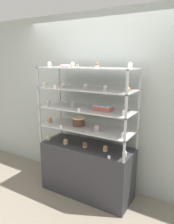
# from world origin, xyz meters

# --- Properties ---
(ground_plane) EXTENTS (20.00, 20.00, 0.00)m
(ground_plane) POSITION_xyz_m (0.00, 0.00, 0.00)
(ground_plane) COLOR gray
(back_wall) EXTENTS (8.00, 0.05, 2.60)m
(back_wall) POSITION_xyz_m (0.00, 0.40, 1.30)
(back_wall) COLOR #A8B2AD
(back_wall) RESTS_ON ground_plane
(display_base) EXTENTS (1.31, 0.50, 0.75)m
(display_base) POSITION_xyz_m (0.00, 0.00, 0.37)
(display_base) COLOR #333338
(display_base) RESTS_ON ground_plane
(display_riser_lower) EXTENTS (1.31, 0.50, 0.27)m
(display_riser_lower) POSITION_xyz_m (0.00, 0.00, 1.00)
(display_riser_lower) COLOR #B7B7BC
(display_riser_lower) RESTS_ON display_base
(display_riser_middle) EXTENTS (1.31, 0.50, 0.27)m
(display_riser_middle) POSITION_xyz_m (0.00, 0.00, 1.27)
(display_riser_middle) COLOR #B7B7BC
(display_riser_middle) RESTS_ON display_riser_lower
(display_riser_upper) EXTENTS (1.31, 0.50, 0.27)m
(display_riser_upper) POSITION_xyz_m (0.00, 0.00, 1.54)
(display_riser_upper) COLOR #B7B7BC
(display_riser_upper) RESTS_ON display_riser_middle
(display_riser_top) EXTENTS (1.31, 0.50, 0.27)m
(display_riser_top) POSITION_xyz_m (0.00, 0.00, 1.81)
(display_riser_top) COLOR #B7B7BC
(display_riser_top) RESTS_ON display_riser_upper
(layer_cake_centerpiece) EXTENTS (0.18, 0.18, 0.12)m
(layer_cake_centerpiece) POSITION_xyz_m (-0.14, 0.01, 1.08)
(layer_cake_centerpiece) COLOR brown
(layer_cake_centerpiece) RESTS_ON display_riser_lower
(sheet_cake_frosted) EXTENTS (0.25, 0.14, 0.07)m
(sheet_cake_frosted) POSITION_xyz_m (0.25, -0.01, 1.32)
(sheet_cake_frosted) COLOR #C66660
(sheet_cake_frosted) RESTS_ON display_riser_middle
(cupcake_0) EXTENTS (0.06, 0.06, 0.08)m
(cupcake_0) POSITION_xyz_m (-0.61, -0.11, 0.79)
(cupcake_0) COLOR beige
(cupcake_0) RESTS_ON display_base
(cupcake_1) EXTENTS (0.06, 0.06, 0.08)m
(cupcake_1) POSITION_xyz_m (-0.29, -0.11, 0.79)
(cupcake_1) COLOR beige
(cupcake_1) RESTS_ON display_base
(cupcake_2) EXTENTS (0.06, 0.06, 0.08)m
(cupcake_2) POSITION_xyz_m (0.01, -0.07, 0.79)
(cupcake_2) COLOR #CCB28C
(cupcake_2) RESTS_ON display_base
(cupcake_3) EXTENTS (0.06, 0.06, 0.08)m
(cupcake_3) POSITION_xyz_m (0.31, -0.04, 0.79)
(cupcake_3) COLOR beige
(cupcake_3) RESTS_ON display_base
(cupcake_4) EXTENTS (0.06, 0.06, 0.08)m
(cupcake_4) POSITION_xyz_m (0.59, -0.07, 0.79)
(cupcake_4) COLOR #CCB28C
(cupcake_4) RESTS_ON display_base
(price_tag_0) EXTENTS (0.04, 0.00, 0.04)m
(price_tag_0) POSITION_xyz_m (0.45, -0.23, 0.77)
(price_tag_0) COLOR white
(price_tag_0) RESTS_ON display_base
(cupcake_5) EXTENTS (0.07, 0.07, 0.08)m
(cupcake_5) POSITION_xyz_m (-0.60, -0.08, 1.05)
(cupcake_5) COLOR #CCB28C
(cupcake_5) RESTS_ON display_riser_lower
(cupcake_6) EXTENTS (0.07, 0.07, 0.08)m
(cupcake_6) POSITION_xyz_m (0.19, -0.06, 1.05)
(cupcake_6) COLOR beige
(cupcake_6) RESTS_ON display_riser_lower
(cupcake_7) EXTENTS (0.07, 0.07, 0.08)m
(cupcake_7) POSITION_xyz_m (0.59, -0.14, 1.05)
(cupcake_7) COLOR white
(cupcake_7) RESTS_ON display_riser_lower
(price_tag_1) EXTENTS (0.04, 0.00, 0.04)m
(price_tag_1) POSITION_xyz_m (-0.27, -0.23, 1.04)
(price_tag_1) COLOR white
(price_tag_1) RESTS_ON display_riser_lower
(cupcake_8) EXTENTS (0.06, 0.06, 0.07)m
(cupcake_8) POSITION_xyz_m (-0.60, -0.09, 1.32)
(cupcake_8) COLOR beige
(cupcake_8) RESTS_ON display_riser_middle
(cupcake_9) EXTENTS (0.06, 0.06, 0.07)m
(cupcake_9) POSITION_xyz_m (-0.20, -0.05, 1.32)
(cupcake_9) COLOR beige
(cupcake_9) RESTS_ON display_riser_middle
(cupcake_10) EXTENTS (0.06, 0.06, 0.07)m
(cupcake_10) POSITION_xyz_m (0.58, -0.12, 1.32)
(cupcake_10) COLOR white
(cupcake_10) RESTS_ON display_riser_middle
(price_tag_2) EXTENTS (0.04, 0.00, 0.04)m
(price_tag_2) POSITION_xyz_m (0.02, -0.23, 1.31)
(price_tag_2) COLOR white
(price_tag_2) RESTS_ON display_riser_middle
(cupcake_11) EXTENTS (0.05, 0.05, 0.06)m
(cupcake_11) POSITION_xyz_m (-0.61, -0.14, 1.59)
(cupcake_11) COLOR white
(cupcake_11) RESTS_ON display_riser_upper
(cupcake_12) EXTENTS (0.05, 0.05, 0.06)m
(cupcake_12) POSITION_xyz_m (-0.31, -0.12, 1.59)
(cupcake_12) COLOR #CCB28C
(cupcake_12) RESTS_ON display_riser_upper
(cupcake_13) EXTENTS (0.05, 0.05, 0.06)m
(cupcake_13) POSITION_xyz_m (-0.00, -0.04, 1.59)
(cupcake_13) COLOR #CCB28C
(cupcake_13) RESTS_ON display_riser_upper
(cupcake_14) EXTENTS (0.05, 0.05, 0.06)m
(cupcake_14) POSITION_xyz_m (0.29, -0.04, 1.59)
(cupcake_14) COLOR beige
(cupcake_14) RESTS_ON display_riser_upper
(cupcake_15) EXTENTS (0.05, 0.05, 0.06)m
(cupcake_15) POSITION_xyz_m (0.60, -0.09, 1.59)
(cupcake_15) COLOR #CCB28C
(cupcake_15) RESTS_ON display_riser_upper
(price_tag_3) EXTENTS (0.04, 0.00, 0.04)m
(price_tag_3) POSITION_xyz_m (-0.35, -0.23, 1.58)
(price_tag_3) COLOR white
(price_tag_3) RESTS_ON display_riser_upper
(cupcake_16) EXTENTS (0.05, 0.05, 0.07)m
(cupcake_16) POSITION_xyz_m (-0.59, -0.05, 1.86)
(cupcake_16) COLOR beige
(cupcake_16) RESTS_ON display_riser_top
(cupcake_17) EXTENTS (0.05, 0.05, 0.07)m
(cupcake_17) POSITION_xyz_m (-0.19, -0.05, 1.86)
(cupcake_17) COLOR #CCB28C
(cupcake_17) RESTS_ON display_riser_top
(cupcake_18) EXTENTS (0.05, 0.05, 0.07)m
(cupcake_18) POSITION_xyz_m (0.19, -0.08, 1.86)
(cupcake_18) COLOR beige
(cupcake_18) RESTS_ON display_riser_top
(cupcake_19) EXTENTS (0.05, 0.05, 0.07)m
(cupcake_19) POSITION_xyz_m (0.61, -0.07, 1.86)
(cupcake_19) COLOR white
(cupcake_19) RESTS_ON display_riser_top
(price_tag_4) EXTENTS (0.04, 0.00, 0.04)m
(price_tag_4) POSITION_xyz_m (0.00, -0.23, 1.85)
(price_tag_4) COLOR white
(price_tag_4) RESTS_ON display_riser_top
(donut_glazed) EXTENTS (0.14, 0.14, 0.03)m
(donut_glazed) POSITION_xyz_m (-0.34, -0.02, 1.85)
(donut_glazed) COLOR #EFB2BC
(donut_glazed) RESTS_ON display_riser_top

